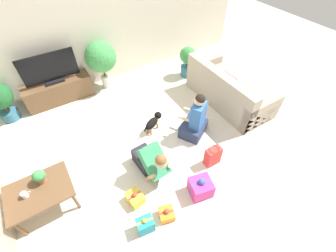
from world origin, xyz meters
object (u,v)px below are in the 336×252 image
at_px(tv, 50,70).
at_px(gift_box_d, 135,198).
at_px(dog, 153,122).
at_px(mug, 25,195).
at_px(sofa_right, 228,91).
at_px(tabletop_plant, 39,176).
at_px(gift_bag_a, 213,156).
at_px(gift_box_a, 167,214).
at_px(person_sitting, 195,120).
at_px(gift_box_c, 145,225).
at_px(tv_console, 59,91).
at_px(potted_plant_corner_right, 188,60).
at_px(potted_plant_back_right, 101,58).
at_px(coffee_table, 40,193).
at_px(gift_box_b, 201,187).
at_px(person_kneeling, 151,161).

bearing_deg(tv, gift_box_d, -83.83).
distance_m(dog, mug, 2.32).
xyz_separation_m(sofa_right, tabletop_plant, (-3.78, -0.31, 0.29)).
xyz_separation_m(gift_box_d, gift_bag_a, (1.42, -0.07, 0.10)).
bearing_deg(gift_box_a, person_sitting, 40.10).
height_order(gift_box_c, tabletop_plant, tabletop_plant).
height_order(tv_console, potted_plant_corner_right, potted_plant_corner_right).
bearing_deg(mug, person_sitting, 0.79).
height_order(potted_plant_back_right, gift_box_d, potted_plant_back_right).
distance_m(tv_console, gift_box_a, 3.53).
bearing_deg(dog, sofa_right, -119.22).
distance_m(tv, person_sitting, 3.08).
height_order(coffee_table, gift_box_d, coffee_table).
bearing_deg(potted_plant_back_right, mug, -129.92).
xyz_separation_m(potted_plant_corner_right, gift_box_d, (-2.61, -2.35, -0.34)).
distance_m(potted_plant_back_right, mug, 3.09).
xyz_separation_m(sofa_right, potted_plant_back_right, (-2.04, 1.93, 0.47)).
height_order(gift_box_c, gift_box_d, gift_box_c).
xyz_separation_m(potted_plant_corner_right, gift_box_a, (-2.33, -2.80, -0.35)).
height_order(potted_plant_back_right, gift_box_b, potted_plant_back_right).
distance_m(tv, gift_box_c, 3.53).
bearing_deg(potted_plant_corner_right, mug, -155.74).
bearing_deg(tv, coffee_table, -108.18).
xyz_separation_m(person_sitting, tabletop_plant, (-2.61, 0.09, 0.24)).
bearing_deg(tv_console, gift_box_c, -85.57).
distance_m(tv, mug, 2.60).
relative_size(tv_console, tabletop_plant, 6.20).
relative_size(sofa_right, mug, 15.99).
bearing_deg(tabletop_plant, potted_plant_corner_right, 23.99).
xyz_separation_m(person_kneeling, person_sitting, (1.13, 0.35, 0.01)).
relative_size(potted_plant_back_right, potted_plant_corner_right, 1.49).
bearing_deg(sofa_right, dog, 86.32).
relative_size(coffee_table, mug, 7.09).
xyz_separation_m(gift_box_c, gift_box_d, (0.06, 0.44, -0.04)).
height_order(tv_console, dog, tv_console).
bearing_deg(gift_box_a, gift_bag_a, 18.40).
relative_size(potted_plant_back_right, tabletop_plant, 4.97).
height_order(gift_box_d, tabletop_plant, tabletop_plant).
xyz_separation_m(gift_box_c, gift_bag_a, (1.48, 0.37, 0.06)).
bearing_deg(tv, tabletop_plant, -107.09).
height_order(tv, mug, tv).
xyz_separation_m(potted_plant_corner_right, person_kneeling, (-2.15, -2.05, -0.09)).
xyz_separation_m(sofa_right, gift_bag_a, (-1.33, -1.11, -0.10)).
bearing_deg(gift_box_b, tabletop_plant, 149.74).
xyz_separation_m(potted_plant_corner_right, dog, (-1.63, -1.19, -0.22)).
bearing_deg(potted_plant_back_right, sofa_right, -43.42).
height_order(coffee_table, potted_plant_corner_right, potted_plant_corner_right).
xyz_separation_m(person_sitting, dog, (-0.61, 0.51, -0.14)).
relative_size(person_kneeling, gift_box_a, 3.05).
distance_m(gift_box_a, gift_box_d, 0.53).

